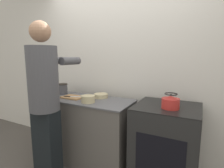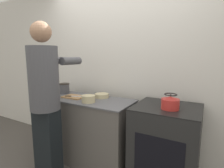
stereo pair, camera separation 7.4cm
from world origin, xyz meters
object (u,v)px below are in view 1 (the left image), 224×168
(canister_jar, at_px, (62,89))
(kettle, at_px, (171,102))
(cutting_board, at_px, (73,97))
(bowl_prep, at_px, (101,96))
(person, at_px, (45,97))
(oven, at_px, (165,145))
(knife, at_px, (72,97))

(canister_jar, bearing_deg, kettle, -4.95)
(cutting_board, xyz_separation_m, bowl_prep, (0.35, 0.18, 0.02))
(kettle, bearing_deg, person, -159.27)
(oven, xyz_separation_m, bowl_prep, (-0.92, 0.11, 0.46))
(bowl_prep, distance_m, canister_jar, 0.66)
(knife, bearing_deg, canister_jar, 129.52)
(cutting_board, distance_m, canister_jar, 0.34)
(person, relative_size, cutting_board, 6.10)
(cutting_board, xyz_separation_m, knife, (0.00, -0.02, 0.01))
(canister_jar, bearing_deg, bowl_prep, 4.96)
(cutting_board, bearing_deg, person, -87.50)
(kettle, xyz_separation_m, canister_jar, (-1.62, 0.14, -0.02))
(cutting_board, height_order, knife, knife)
(cutting_board, height_order, canister_jar, canister_jar)
(person, height_order, kettle, person)
(oven, xyz_separation_m, cutting_board, (-1.27, -0.07, 0.44))
(canister_jar, bearing_deg, person, -62.26)
(bowl_prep, bearing_deg, kettle, -11.54)
(knife, bearing_deg, oven, -20.56)
(person, distance_m, bowl_prep, 0.76)
(kettle, relative_size, bowl_prep, 0.93)
(cutting_board, bearing_deg, kettle, -0.57)
(knife, bearing_deg, kettle, -24.45)
(person, relative_size, bowl_prep, 9.40)
(person, bearing_deg, oven, 24.72)
(oven, relative_size, bowl_prep, 4.75)
(cutting_board, bearing_deg, oven, 3.29)
(person, xyz_separation_m, knife, (-0.02, 0.48, -0.09))
(oven, xyz_separation_m, kettle, (0.04, -0.09, 0.53))
(canister_jar, bearing_deg, oven, -1.97)
(oven, distance_m, bowl_prep, 1.04)
(knife, bearing_deg, person, -112.25)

